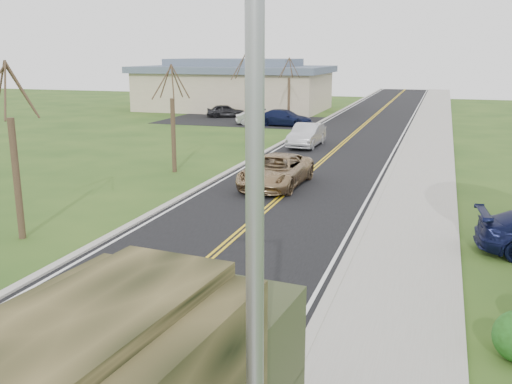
% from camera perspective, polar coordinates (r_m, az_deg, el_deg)
% --- Properties ---
extents(road, '(8.00, 120.00, 0.01)m').
position_cam_1_polar(road, '(46.37, 9.76, 5.75)').
color(road, black).
rests_on(road, ground).
extents(curb_right, '(0.30, 120.00, 0.12)m').
position_cam_1_polar(curb_right, '(45.96, 14.90, 5.49)').
color(curb_right, '#9E998E').
rests_on(curb_right, ground).
extents(sidewalk_right, '(3.20, 120.00, 0.10)m').
position_cam_1_polar(sidewalk_right, '(45.90, 17.09, 5.32)').
color(sidewalk_right, '#9E998E').
rests_on(sidewalk_right, ground).
extents(curb_left, '(0.30, 120.00, 0.10)m').
position_cam_1_polar(curb_left, '(47.14, 4.74, 6.09)').
color(curb_left, '#9E998E').
rests_on(curb_left, ground).
extents(street_light, '(1.65, 0.22, 8.00)m').
position_cam_1_polar(street_light, '(5.58, -1.09, -5.74)').
color(street_light, gray).
rests_on(street_light, ground).
extents(bare_tree_a, '(1.93, 2.26, 6.08)m').
position_cam_1_polar(bare_tree_a, '(20.94, -22.95, 2.57)').
color(bare_tree_a, '#38281C').
rests_on(bare_tree_a, ground).
extents(bare_tree_b, '(1.83, 2.14, 5.73)m').
position_cam_1_polar(bare_tree_b, '(30.90, -8.29, 6.51)').
color(bare_tree_b, '#38281C').
rests_on(bare_tree_b, ground).
extents(bare_tree_c, '(2.04, 2.39, 6.42)m').
position_cam_1_polar(bare_tree_c, '(41.90, -0.97, 8.93)').
color(bare_tree_c, '#38281C').
rests_on(bare_tree_c, ground).
extents(bare_tree_d, '(1.88, 2.20, 5.91)m').
position_cam_1_polar(bare_tree_d, '(53.37, 3.30, 9.70)').
color(bare_tree_d, '#38281C').
rests_on(bare_tree_d, ground).
extents(commercial_building, '(25.50, 21.50, 5.65)m').
position_cam_1_polar(commercial_building, '(65.57, -2.14, 10.58)').
color(commercial_building, tan).
rests_on(commercial_building, ground).
extents(suv_champagne, '(2.76, 5.62, 1.53)m').
position_cam_1_polar(suv_champagne, '(27.44, 2.00, 2.12)').
color(suv_champagne, '#957954').
rests_on(suv_champagne, ground).
extents(sedan_silver, '(1.79, 4.84, 1.58)m').
position_cam_1_polar(sedan_silver, '(39.43, 5.09, 5.67)').
color(sedan_silver, silver).
rests_on(sedan_silver, ground).
extents(lot_car_dark, '(4.10, 2.96, 1.30)m').
position_cam_1_polar(lot_car_dark, '(57.63, -3.04, 8.10)').
color(lot_car_dark, black).
rests_on(lot_car_dark, ground).
extents(lot_car_silver, '(3.96, 2.68, 1.23)m').
position_cam_1_polar(lot_car_silver, '(51.67, 0.04, 7.44)').
color(lot_car_silver, '#ADADB2').
rests_on(lot_car_silver, ground).
extents(lot_car_navy, '(5.08, 2.33, 1.44)m').
position_cam_1_polar(lot_car_navy, '(50.73, 2.92, 7.42)').
color(lot_car_navy, black).
rests_on(lot_car_navy, ground).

